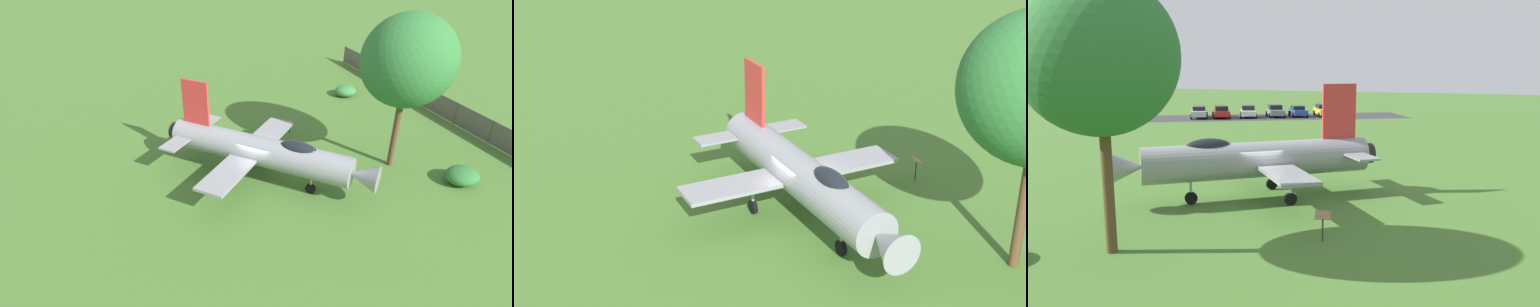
% 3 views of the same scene
% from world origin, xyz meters
% --- Properties ---
extents(ground_plane, '(200.00, 200.00, 0.00)m').
position_xyz_m(ground_plane, '(0.00, 0.00, 0.00)').
color(ground_plane, '#47722D').
extents(parking_strip, '(23.94, 36.29, 0.00)m').
position_xyz_m(parking_strip, '(-36.50, -14.11, 0.00)').
color(parking_strip, '#38383D').
rests_on(parking_strip, ground_plane).
extents(display_jet, '(10.08, 11.84, 5.62)m').
position_xyz_m(display_jet, '(0.22, -0.30, 2.02)').
color(display_jet, gray).
rests_on(display_jet, ground_plane).
extents(shade_tree, '(5.60, 5.21, 9.57)m').
position_xyz_m(shade_tree, '(8.37, -2.28, 6.84)').
color(shade_tree, brown).
rests_on(shade_tree, ground_plane).
extents(info_plaque, '(0.50, 0.66, 1.14)m').
position_xyz_m(info_plaque, '(4.87, 4.51, 0.85)').
color(info_plaque, '#333333').
rests_on(info_plaque, ground_plane).
extents(parked_car_yellow, '(4.65, 3.59, 1.56)m').
position_xyz_m(parked_car_yellow, '(-40.20, -7.12, 0.80)').
color(parked_car_yellow, gold).
rests_on(parked_car_yellow, ground_plane).
extents(parked_car_blue, '(4.38, 3.53, 1.39)m').
position_xyz_m(parked_car_blue, '(-38.67, -10.08, 0.73)').
color(parked_car_blue, '#23429E').
rests_on(parked_car_blue, ground_plane).
extents(parked_car_gray, '(4.42, 3.59, 1.55)m').
position_xyz_m(parked_car_gray, '(-37.33, -12.69, 0.79)').
color(parked_car_gray, slate).
rests_on(parked_car_gray, ground_plane).
extents(parked_car_white, '(4.63, 3.43, 1.51)m').
position_xyz_m(parked_car_white, '(-35.76, -15.76, 0.78)').
color(parked_car_white, silver).
rests_on(parked_car_white, ground_plane).
extents(parked_car_red, '(4.95, 3.92, 1.55)m').
position_xyz_m(parked_car_red, '(-34.02, -18.71, 0.80)').
color(parked_car_red, red).
rests_on(parked_car_red, ground_plane).
extents(parked_car_silver, '(4.71, 3.60, 1.46)m').
position_xyz_m(parked_car_silver, '(-32.94, -21.21, 0.76)').
color(parked_car_silver, '#B2B5BA').
rests_on(parked_car_silver, ground_plane).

